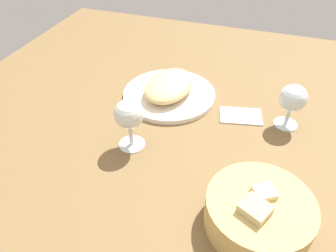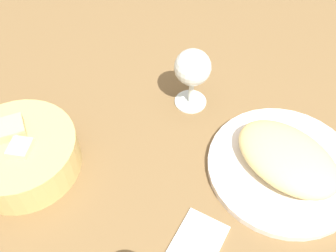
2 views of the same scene
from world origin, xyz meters
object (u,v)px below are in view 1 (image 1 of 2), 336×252
(bread_basket, at_px, (258,212))
(wine_glass_far, at_px, (292,100))
(wine_glass_near, at_px, (129,116))
(folded_napkin, at_px, (241,115))
(plate, at_px, (169,94))

(bread_basket, relative_size, wine_glass_far, 1.67)
(wine_glass_near, relative_size, folded_napkin, 1.16)
(bread_basket, height_order, folded_napkin, bread_basket)
(bread_basket, bearing_deg, folded_napkin, -166.41)
(bread_basket, relative_size, wine_glass_near, 1.54)
(wine_glass_far, xyz_separation_m, folded_napkin, (0.00, -0.11, -0.07))
(plate, bearing_deg, wine_glass_near, -5.08)
(bread_basket, distance_m, folded_napkin, 0.33)
(plate, bearing_deg, folded_napkin, 82.35)
(wine_glass_far, distance_m, folded_napkin, 0.14)
(bread_basket, xyz_separation_m, folded_napkin, (-0.32, -0.08, -0.03))
(plate, relative_size, folded_napkin, 2.39)
(wine_glass_near, distance_m, folded_napkin, 0.31)
(wine_glass_far, bearing_deg, plate, -94.45)
(plate, height_order, bread_basket, bread_basket)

